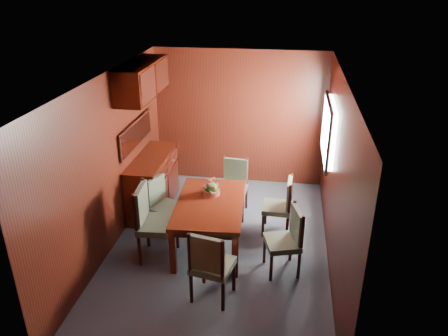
% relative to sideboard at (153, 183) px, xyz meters
% --- Properties ---
extents(ground, '(4.50, 4.50, 0.00)m').
position_rel_sideboard_xyz_m(ground, '(1.25, -1.00, -0.45)').
color(ground, '#373F4B').
rests_on(ground, ground).
extents(room_shell, '(3.06, 4.52, 2.41)m').
position_rel_sideboard_xyz_m(room_shell, '(1.15, -0.67, 1.18)').
color(room_shell, black).
rests_on(room_shell, ground).
extents(sideboard, '(0.48, 1.40, 0.90)m').
position_rel_sideboard_xyz_m(sideboard, '(0.00, 0.00, 0.00)').
color(sideboard, black).
rests_on(sideboard, ground).
extents(dining_table, '(1.00, 1.51, 0.69)m').
position_rel_sideboard_xyz_m(dining_table, '(1.11, -0.93, 0.14)').
color(dining_table, black).
rests_on(dining_table, ground).
extents(chair_left_near, '(0.52, 0.54, 1.07)m').
position_rel_sideboard_xyz_m(chair_left_near, '(0.39, -1.31, 0.14)').
color(chair_left_near, black).
rests_on(chair_left_near, ground).
extents(chair_left_far, '(0.52, 0.53, 0.88)m').
position_rel_sideboard_xyz_m(chair_left_far, '(0.34, -0.66, 0.04)').
color(chair_left_far, black).
rests_on(chair_left_far, ground).
extents(chair_right_near, '(0.52, 0.53, 0.91)m').
position_rel_sideboard_xyz_m(chair_right_near, '(2.19, -1.35, 0.06)').
color(chair_right_near, black).
rests_on(chair_right_near, ground).
extents(chair_right_far, '(0.42, 0.44, 0.89)m').
position_rel_sideboard_xyz_m(chair_right_far, '(2.08, -0.45, 0.04)').
color(chair_right_far, black).
rests_on(chair_right_far, ground).
extents(chair_head, '(0.53, 0.52, 0.96)m').
position_rel_sideboard_xyz_m(chair_head, '(1.32, -2.06, 0.08)').
color(chair_head, black).
rests_on(chair_head, ground).
extents(chair_foot, '(0.45, 0.44, 0.89)m').
position_rel_sideboard_xyz_m(chair_foot, '(1.31, 0.10, 0.04)').
color(chair_foot, black).
rests_on(chair_foot, ground).
extents(flower_centerpiece, '(0.26, 0.26, 0.26)m').
position_rel_sideboard_xyz_m(flower_centerpiece, '(1.09, -0.69, 0.36)').
color(flower_centerpiece, '#AD4735').
rests_on(flower_centerpiece, dining_table).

